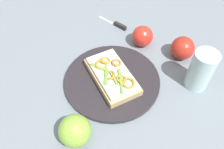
{
  "coord_description": "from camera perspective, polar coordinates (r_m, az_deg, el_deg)",
  "views": [
    {
      "loc": [
        -0.15,
        0.39,
        0.55
      ],
      "look_at": [
        0.0,
        0.0,
        0.03
      ],
      "focal_mm": 36.77,
      "sensor_mm": 36.0,
      "label": 1
    }
  ],
  "objects": [
    {
      "name": "sandwich",
      "position": [
        0.67,
        0.03,
        -0.18
      ],
      "size": [
        0.2,
        0.2,
        0.05
      ],
      "rotation": [
        0.0,
        0.0,
        5.56
      ],
      "color": "tan",
      "rests_on": "plate"
    },
    {
      "name": "apple_2",
      "position": [
        0.57,
        -9.24,
        -13.6
      ],
      "size": [
        0.11,
        0.11,
        0.08
      ],
      "primitive_type": "sphere",
      "rotation": [
        0.0,
        0.0,
        2.24
      ],
      "color": "#8BB83E",
      "rests_on": "ground_plane"
    },
    {
      "name": "knife",
      "position": [
        0.87,
        1.19,
        12.33
      ],
      "size": [
        0.13,
        0.05,
        0.02
      ],
      "rotation": [
        0.0,
        0.0,
        5.97
      ],
      "color": "silver",
      "rests_on": "ground_plane"
    },
    {
      "name": "ground_plane",
      "position": [
        0.69,
        -0.0,
        -1.7
      ],
      "size": [
        2.0,
        2.0,
        0.0
      ],
      "primitive_type": "plane",
      "color": "slate",
      "rests_on": "ground"
    },
    {
      "name": "apple_3",
      "position": [
        0.77,
        17.14,
        6.31
      ],
      "size": [
        0.09,
        0.09,
        0.07
      ],
      "primitive_type": "sphere",
      "rotation": [
        0.0,
        0.0,
        6.06
      ],
      "color": "red",
      "rests_on": "ground_plane"
    },
    {
      "name": "plate",
      "position": [
        0.69,
        -0.0,
        -1.39
      ],
      "size": [
        0.28,
        0.28,
        0.01
      ],
      "primitive_type": "cylinder",
      "color": "#292329",
      "rests_on": "ground_plane"
    },
    {
      "name": "apple_1",
      "position": [
        0.78,
        7.61,
        9.44
      ],
      "size": [
        0.09,
        0.09,
        0.07
      ],
      "primitive_type": "sphere",
      "rotation": [
        0.0,
        0.0,
        1.96
      ],
      "color": "red",
      "rests_on": "ground_plane"
    },
    {
      "name": "drinking_glass",
      "position": [
        0.68,
        21.24,
        0.98
      ],
      "size": [
        0.07,
        0.07,
        0.12
      ],
      "primitive_type": "cylinder",
      "color": "silver",
      "rests_on": "ground_plane"
    }
  ]
}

